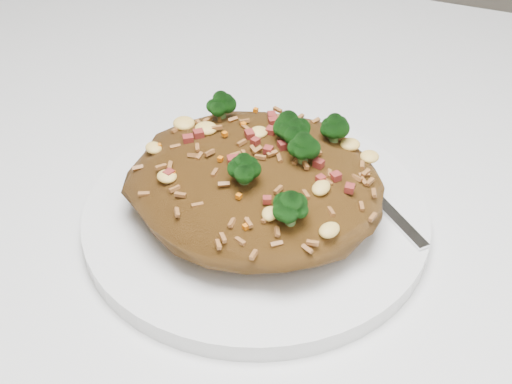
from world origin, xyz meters
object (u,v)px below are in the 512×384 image
plate (256,215)px  fork (364,185)px  fried_rice (257,174)px  dining_table (385,327)px

plate → fork: 0.08m
plate → fried_rice: (0.00, 0.00, 0.04)m
fried_rice → fork: bearing=37.4°
plate → fried_rice: fried_rice is taller
dining_table → fork: 0.12m
plate → fried_rice: bearing=36.9°
dining_table → fork: (-0.04, 0.03, 0.11)m
dining_table → plate: size_ratio=4.88×
dining_table → plate: (-0.10, -0.02, 0.10)m
fried_rice → fork: fried_rice is taller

